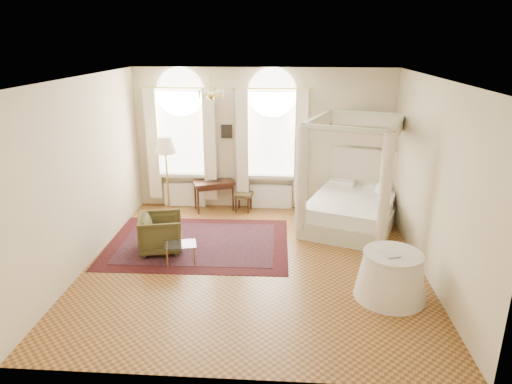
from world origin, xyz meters
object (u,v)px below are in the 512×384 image
writing_desk (214,185)px  stool (244,196)px  canopy_bed (351,204)px  nightstand (382,211)px  coffee_table (180,246)px  floor_lamp (165,149)px  side_table (391,275)px  armchair (161,233)px

writing_desk → stool: writing_desk is taller
canopy_bed → writing_desk: 3.23m
canopy_bed → nightstand: size_ratio=4.94×
nightstand → coffee_table: nightstand is taller
nightstand → floor_lamp: (-4.79, -0.03, 1.34)m
coffee_table → side_table: size_ratio=0.57×
nightstand → writing_desk: bearing=171.7°
side_table → stool: bearing=126.3°
armchair → canopy_bed: bearing=-82.6°
stool → floor_lamp: size_ratio=0.24×
writing_desk → stool: bearing=-3.1°
canopy_bed → armchair: bearing=-159.5°
armchair → coffee_table: armchair is taller
stool → side_table: bearing=-53.7°
nightstand → side_table: side_table is taller
nightstand → side_table: 3.16m
writing_desk → floor_lamp: bearing=-147.7°
writing_desk → stool: (0.71, -0.04, -0.23)m
stool → side_table: side_table is taller
coffee_table → side_table: side_table is taller
writing_desk → side_table: size_ratio=0.95×
writing_desk → coffee_table: (-0.18, -2.77, -0.26)m
coffee_table → writing_desk: bearing=86.3°
canopy_bed → nightstand: (0.75, 0.32, -0.27)m
floor_lamp → side_table: 5.45m
armchair → coffee_table: (0.49, -0.49, -0.02)m
nightstand → writing_desk: writing_desk is taller
stool → side_table: (2.67, -3.64, 0.00)m
stool → floor_lamp: 2.13m
writing_desk → stool: 0.75m
stool → floor_lamp: (-1.65, -0.56, 1.23)m
nightstand → coffee_table: size_ratio=0.84×
armchair → coffee_table: bearing=-148.1°
writing_desk → side_table: (3.38, -3.68, -0.23)m
nightstand → floor_lamp: size_ratio=0.29×
stool → coffee_table: 2.88m
nightstand → writing_desk: size_ratio=0.50×
nightstand → coffee_table: 4.60m
nightstand → armchair: armchair is taller
nightstand → canopy_bed: bearing=-156.8°
coffee_table → stool: bearing=72.0°
writing_desk → floor_lamp: size_ratio=0.57×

